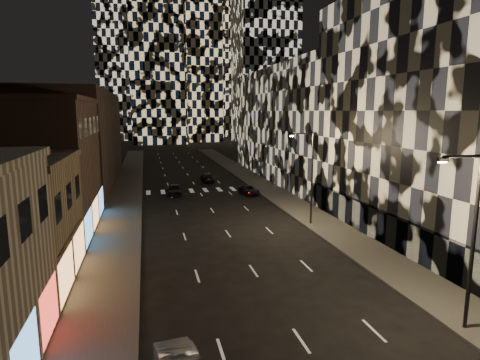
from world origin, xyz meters
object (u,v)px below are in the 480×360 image
streetlight_far (310,172)px  car_dark_rightlane (249,190)px  car_dark_midlane (175,190)px  streetlight_near (470,230)px  car_dark_oncoming (208,177)px

streetlight_far → car_dark_rightlane: bearing=97.4°
streetlight_far → car_dark_midlane: streetlight_far is taller
streetlight_near → car_dark_midlane: streetlight_near is taller
streetlight_near → car_dark_midlane: size_ratio=2.13×
car_dark_rightlane → car_dark_midlane: bearing=163.9°
car_dark_midlane → streetlight_far: bearing=-54.3°
streetlight_near → car_dark_midlane: (-11.85, 37.62, -4.63)m
car_dark_oncoming → car_dark_rightlane: car_dark_oncoming is taller
car_dark_oncoming → car_dark_rightlane: 11.99m
streetlight_far → car_dark_oncoming: streetlight_far is taller
streetlight_far → car_dark_midlane: size_ratio=2.13×
car_dark_midlane → car_dark_rightlane: 10.01m
car_dark_midlane → car_dark_rightlane: (9.83, -1.90, -0.14)m
streetlight_far → car_dark_oncoming: bearing=102.4°
car_dark_oncoming → streetlight_far: bearing=102.3°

